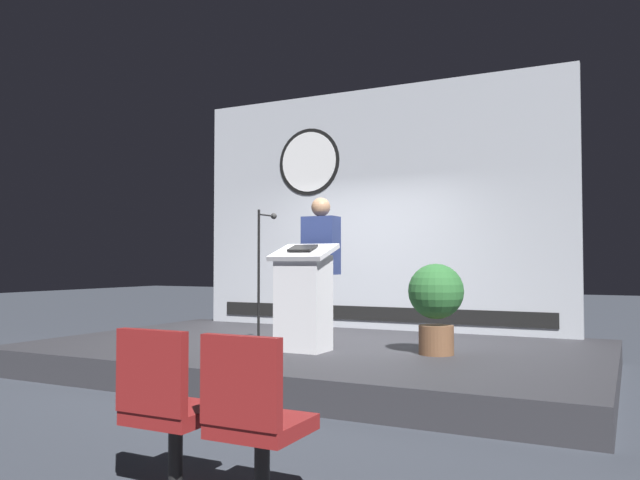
% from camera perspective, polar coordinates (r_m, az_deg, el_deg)
% --- Properties ---
extents(ground_plane, '(40.00, 40.00, 0.00)m').
position_cam_1_polar(ground_plane, '(7.43, -0.42, -11.74)').
color(ground_plane, '#383D47').
extents(stage_platform, '(6.40, 4.00, 0.30)m').
position_cam_1_polar(stage_platform, '(7.41, -0.42, -10.60)').
color(stage_platform, '#333338').
rests_on(stage_platform, ground).
extents(banner_display, '(5.56, 0.12, 3.47)m').
position_cam_1_polar(banner_display, '(9.05, 4.82, 2.89)').
color(banner_display, '#B2B7C1').
rests_on(banner_display, stage_platform).
extents(podium, '(0.64, 0.49, 1.16)m').
position_cam_1_polar(podium, '(6.73, -1.53, -5.41)').
color(podium, silver).
rests_on(podium, stage_platform).
extents(speaker_person, '(0.40, 0.26, 1.70)m').
position_cam_1_polar(speaker_person, '(7.16, 0.08, -2.72)').
color(speaker_person, black).
rests_on(speaker_person, stage_platform).
extents(microphone_stand, '(0.24, 0.47, 1.53)m').
position_cam_1_polar(microphone_stand, '(6.88, -5.44, -5.52)').
color(microphone_stand, black).
rests_on(microphone_stand, stage_platform).
extents(potted_plant, '(0.57, 0.57, 0.94)m').
position_cam_1_polar(potted_plant, '(6.58, 10.53, -5.37)').
color(potted_plant, brown).
rests_on(potted_plant, stage_platform).
extents(audience_chair_left, '(0.44, 0.45, 0.89)m').
position_cam_1_polar(audience_chair_left, '(3.26, -6.05, -15.38)').
color(audience_chair_left, black).
rests_on(audience_chair_left, ground).
extents(audience_chair_right, '(0.44, 0.45, 0.89)m').
position_cam_1_polar(audience_chair_right, '(3.60, -13.84, -14.06)').
color(audience_chair_right, black).
rests_on(audience_chair_right, ground).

